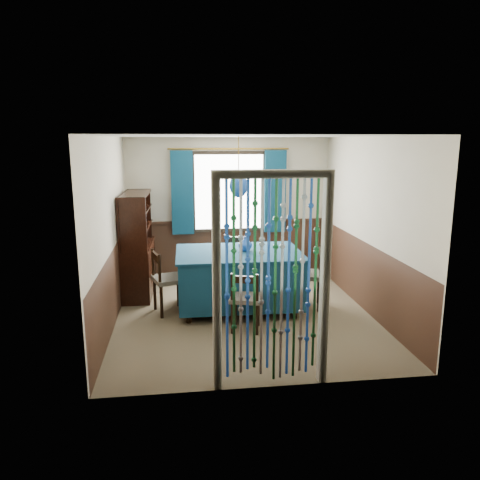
{
  "coord_description": "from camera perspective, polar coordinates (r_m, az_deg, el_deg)",
  "views": [
    {
      "loc": [
        -0.88,
        -6.25,
        2.45
      ],
      "look_at": [
        -0.02,
        0.28,
        1.04
      ],
      "focal_mm": 35.0,
      "sensor_mm": 36.0,
      "label": 1
    }
  ],
  "objects": [
    {
      "name": "chair_near",
      "position": [
        6.1,
        0.71,
        -7.21
      ],
      "size": [
        0.48,
        0.47,
        0.81
      ],
      "rotation": [
        0.0,
        0.0,
        -0.26
      ],
      "color": "black",
      "rests_on": "floor"
    },
    {
      "name": "wall_front",
      "position": [
        4.5,
        4.06,
        -3.39
      ],
      "size": [
        3.6,
        0.0,
        3.6
      ],
      "primitive_type": "plane",
      "rotation": [
        -1.57,
        0.0,
        0.0
      ],
      "color": "beige",
      "rests_on": "ground"
    },
    {
      "name": "wall_right",
      "position": [
        6.9,
        15.49,
        1.65
      ],
      "size": [
        0.0,
        4.0,
        4.0
      ],
      "primitive_type": "plane",
      "rotation": [
        1.57,
        0.0,
        -1.57
      ],
      "color": "beige",
      "rests_on": "ground"
    },
    {
      "name": "wall_back",
      "position": [
        8.38,
        -1.38,
        3.88
      ],
      "size": [
        3.6,
        0.0,
        3.6
      ],
      "primitive_type": "plane",
      "rotation": [
        1.57,
        0.0,
        0.0
      ],
      "color": "beige",
      "rests_on": "ground"
    },
    {
      "name": "bowl_shelf",
      "position": [
        7.37,
        -12.22,
        1.66
      ],
      "size": [
        0.29,
        0.29,
        0.05
      ],
      "primitive_type": "imported",
      "rotation": [
        0.0,
        0.0,
        -0.35
      ],
      "color": "beige",
      "rests_on": "sideboard"
    },
    {
      "name": "wainscot_right",
      "position": [
        7.07,
        15.04,
        -4.34
      ],
      "size": [
        0.0,
        4.0,
        4.0
      ],
      "primitive_type": "plane",
      "rotation": [
        1.57,
        0.0,
        -1.57
      ],
      "color": "#3B2316",
      "rests_on": "ground"
    },
    {
      "name": "wainscot_left",
      "position": [
        6.61,
        -15.08,
        -5.49
      ],
      "size": [
        0.0,
        4.0,
        4.0
      ],
      "primitive_type": "plane",
      "rotation": [
        1.57,
        0.0,
        1.57
      ],
      "color": "#3B2316",
      "rests_on": "ground"
    },
    {
      "name": "ceiling",
      "position": [
        6.31,
        0.54,
        12.56
      ],
      "size": [
        4.0,
        4.0,
        0.0
      ],
      "primitive_type": "plane",
      "rotation": [
        3.14,
        0.0,
        0.0
      ],
      "color": "silver",
      "rests_on": "ground"
    },
    {
      "name": "doorway",
      "position": [
        4.61,
        3.87,
        -5.59
      ],
      "size": [
        1.16,
        0.12,
        2.18
      ],
      "primitive_type": null,
      "color": "silver",
      "rests_on": "ground"
    },
    {
      "name": "floor",
      "position": [
        6.77,
        0.5,
        -9.11
      ],
      "size": [
        4.0,
        4.0,
        0.0
      ],
      "primitive_type": "plane",
      "color": "brown",
      "rests_on": "ground"
    },
    {
      "name": "sideboard",
      "position": [
        7.71,
        -12.35,
        -2.26
      ],
      "size": [
        0.47,
        1.26,
        1.64
      ],
      "rotation": [
        0.0,
        0.0,
        -0.03
      ],
      "color": "black",
      "rests_on": "floor"
    },
    {
      "name": "wall_left",
      "position": [
        6.43,
        -15.58,
        0.9
      ],
      "size": [
        0.0,
        4.0,
        4.0
      ],
      "primitive_type": "plane",
      "rotation": [
        1.57,
        0.0,
        1.57
      ],
      "color": "beige",
      "rests_on": "ground"
    },
    {
      "name": "vase_table",
      "position": [
        6.8,
        0.64,
        -0.5
      ],
      "size": [
        0.23,
        0.23,
        0.19
      ],
      "primitive_type": "imported",
      "rotation": [
        0.0,
        0.0,
        0.26
      ],
      "color": "#17459F",
      "rests_on": "dining_table"
    },
    {
      "name": "wainscot_front",
      "position": [
        4.77,
        3.88,
        -12.06
      ],
      "size": [
        3.6,
        0.0,
        3.6
      ],
      "primitive_type": "plane",
      "rotation": [
        -1.57,
        0.0,
        0.0
      ],
      "color": "#3B2316",
      "rests_on": "ground"
    },
    {
      "name": "window",
      "position": [
        8.29,
        -1.35,
        5.88
      ],
      "size": [
        1.32,
        0.12,
        1.42
      ],
      "primitive_type": "cube",
      "color": "black",
      "rests_on": "wall_back"
    },
    {
      "name": "dining_table",
      "position": [
        6.85,
        -0.16,
        -4.48
      ],
      "size": [
        1.81,
        1.26,
        0.87
      ],
      "rotation": [
        0.0,
        0.0,
        -0.01
      ],
      "color": "#0F354E",
      "rests_on": "floor"
    },
    {
      "name": "pendant_lamp",
      "position": [
        6.59,
        -0.17,
        6.65
      ],
      "size": [
        0.26,
        0.26,
        0.84
      ],
      "color": "olive",
      "rests_on": "ceiling"
    },
    {
      "name": "chair_far",
      "position": [
        7.55,
        -0.51,
        -2.89
      ],
      "size": [
        0.56,
        0.55,
        0.94
      ],
      "rotation": [
        0.0,
        0.0,
        2.88
      ],
      "color": "black",
      "rests_on": "floor"
    },
    {
      "name": "chair_right",
      "position": [
        7.01,
        8.45,
        -4.27
      ],
      "size": [
        0.54,
        0.56,
        0.92
      ],
      "rotation": [
        0.0,
        0.0,
        1.3
      ],
      "color": "black",
      "rests_on": "floor"
    },
    {
      "name": "vase_sideboard",
      "position": [
        7.93,
        -11.84,
        0.59
      ],
      "size": [
        0.17,
        0.17,
        0.16
      ],
      "primitive_type": "imported",
      "rotation": [
        0.0,
        0.0,
        0.11
      ],
      "color": "beige",
      "rests_on": "sideboard"
    },
    {
      "name": "chair_left",
      "position": [
        6.79,
        -8.83,
        -4.8
      ],
      "size": [
        0.55,
        0.56,
        0.92
      ],
      "rotation": [
        0.0,
        0.0,
        -1.28
      ],
      "color": "black",
      "rests_on": "floor"
    },
    {
      "name": "wainscot_back",
      "position": [
        8.51,
        -1.34,
        -1.14
      ],
      "size": [
        3.6,
        0.0,
        3.6
      ],
      "primitive_type": "plane",
      "rotation": [
        1.57,
        0.0,
        0.0
      ],
      "color": "#3B2316",
      "rests_on": "ground"
    }
  ]
}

